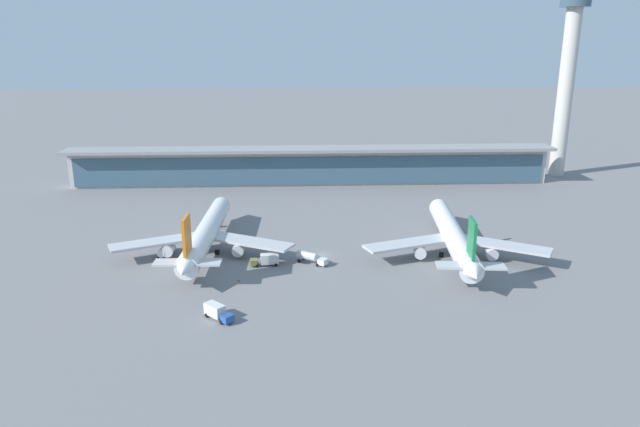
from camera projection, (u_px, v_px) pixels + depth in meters
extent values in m
plane|color=slate|center=(322.00, 255.00, 158.89)|extent=(1200.00, 1200.00, 0.00)
cylinder|color=white|center=(207.00, 232.00, 160.49)|extent=(7.77, 54.25, 5.70)
cone|color=white|center=(222.00, 204.00, 188.60)|extent=(5.78, 5.34, 5.59)
cone|color=white|center=(184.00, 270.00, 132.48)|extent=(5.37, 6.46, 5.13)
cube|color=black|center=(221.00, 204.00, 185.19)|extent=(4.36, 2.52, 0.69)
cube|color=#B7BABF|center=(158.00, 242.00, 155.87)|extent=(25.03, 15.67, 0.69)
cube|color=#B7BABF|center=(249.00, 241.00, 156.14)|extent=(24.63, 17.16, 0.69)
cylinder|color=silver|center=(169.00, 249.00, 155.91)|extent=(3.30, 4.25, 3.15)
cylinder|color=silver|center=(238.00, 249.00, 156.12)|extent=(3.30, 4.25, 3.15)
cube|color=orange|center=(187.00, 235.00, 135.33)|extent=(0.95, 6.90, 8.85)
cube|color=#B7BABF|center=(188.00, 262.00, 136.20)|extent=(15.88, 4.93, 0.49)
cylinder|color=black|center=(194.00, 252.00, 158.96)|extent=(1.23, 1.42, 1.38)
cylinder|color=black|center=(217.00, 252.00, 159.03)|extent=(1.23, 1.42, 1.38)
cylinder|color=black|center=(219.00, 225.00, 182.56)|extent=(1.23, 1.42, 1.38)
cylinder|color=white|center=(452.00, 235.00, 158.45)|extent=(11.21, 54.37, 5.70)
cone|color=white|center=(437.00, 206.00, 186.52)|extent=(6.08, 5.68, 5.59)
cone|color=white|center=(474.00, 273.00, 130.48)|extent=(5.75, 6.76, 5.13)
cube|color=black|center=(439.00, 205.00, 183.12)|extent=(4.50, 2.78, 0.69)
cube|color=#B7BABF|center=(409.00, 243.00, 154.60)|extent=(25.24, 14.36, 0.69)
cube|color=#B7BABF|center=(502.00, 245.00, 153.35)|extent=(24.19, 18.32, 0.69)
cylinder|color=silver|center=(420.00, 251.00, 154.45)|extent=(3.55, 4.43, 3.15)
cylinder|color=silver|center=(491.00, 253.00, 153.51)|extent=(3.55, 4.43, 3.15)
cube|color=#14703D|center=(472.00, 238.00, 133.32)|extent=(1.39, 6.92, 8.85)
cube|color=#B7BABF|center=(471.00, 266.00, 134.19)|extent=(16.09, 5.91, 0.49)
cylinder|color=black|center=(441.00, 255.00, 157.12)|extent=(1.31, 1.49, 1.38)
cylinder|color=black|center=(465.00, 255.00, 156.80)|extent=(1.31, 1.49, 1.38)
cylinder|color=black|center=(440.00, 227.00, 180.50)|extent=(1.31, 1.49, 1.38)
cube|color=gray|center=(170.00, 247.00, 161.51)|extent=(2.62, 2.27, 1.50)
cylinder|color=silver|center=(164.00, 250.00, 156.72)|extent=(2.76, 5.81, 2.10)
cylinder|color=black|center=(165.00, 251.00, 160.89)|extent=(0.39, 0.93, 0.90)
cylinder|color=black|center=(173.00, 251.00, 160.74)|extent=(0.39, 0.93, 0.90)
cylinder|color=black|center=(158.00, 258.00, 155.44)|extent=(0.39, 0.93, 0.90)
cylinder|color=black|center=(166.00, 258.00, 155.29)|extent=(0.39, 0.93, 0.90)
cube|color=olive|center=(254.00, 262.00, 150.45)|extent=(2.04, 2.48, 1.50)
cube|color=black|center=(251.00, 261.00, 150.24)|extent=(0.35, 2.07, 0.70)
cube|color=silver|center=(270.00, 259.00, 150.89)|extent=(4.82, 2.79, 2.50)
cylinder|color=black|center=(257.00, 266.00, 149.78)|extent=(0.93, 0.38, 0.90)
cylinder|color=black|center=(257.00, 263.00, 151.78)|extent=(0.93, 0.38, 0.90)
cylinder|color=black|center=(276.00, 265.00, 150.51)|extent=(0.93, 0.38, 0.90)
cylinder|color=black|center=(275.00, 262.00, 152.51)|extent=(0.93, 0.38, 0.90)
cube|color=#234C9E|center=(227.00, 318.00, 119.77)|extent=(2.90, 2.90, 1.50)
cube|color=black|center=(230.00, 318.00, 119.17)|extent=(1.54, 1.56, 0.70)
cube|color=silver|center=(215.00, 310.00, 122.20)|extent=(4.89, 4.87, 2.50)
cylinder|color=black|center=(229.00, 319.00, 121.25)|extent=(0.84, 0.83, 0.90)
cylinder|color=black|center=(221.00, 322.00, 119.73)|extent=(0.84, 0.83, 0.90)
cylinder|color=black|center=(215.00, 312.00, 124.31)|extent=(0.84, 0.83, 0.90)
cylinder|color=black|center=(207.00, 315.00, 122.79)|extent=(0.84, 0.83, 0.90)
cube|color=olive|center=(185.00, 271.00, 145.24)|extent=(2.21, 3.10, 0.90)
cube|color=black|center=(185.00, 268.00, 145.29)|extent=(0.87, 0.87, 0.70)
cylinder|color=black|center=(188.00, 274.00, 144.70)|extent=(0.52, 0.94, 0.90)
cylinder|color=black|center=(183.00, 275.00, 144.26)|extent=(0.52, 0.94, 0.90)
cylinder|color=black|center=(188.00, 271.00, 146.48)|extent=(0.52, 0.94, 0.90)
cylinder|color=black|center=(182.00, 272.00, 146.04)|extent=(0.52, 0.94, 0.90)
cube|color=silver|center=(323.00, 262.00, 150.68)|extent=(3.01, 3.11, 1.50)
cylinder|color=silver|center=(307.00, 256.00, 152.89)|extent=(5.81, 4.90, 2.10)
cylinder|color=black|center=(322.00, 262.00, 152.27)|extent=(0.90, 0.74, 0.90)
cylinder|color=black|center=(317.00, 265.00, 150.46)|extent=(0.90, 0.74, 0.90)
cylinder|color=black|center=(304.00, 258.00, 155.13)|extent=(0.90, 0.74, 0.90)
cylinder|color=black|center=(299.00, 261.00, 153.32)|extent=(0.90, 0.74, 0.90)
cube|color=#234C9E|center=(495.00, 242.00, 166.88)|extent=(4.90, 4.35, 0.60)
cube|color=black|center=(503.00, 240.00, 165.24)|extent=(3.68, 3.12, 1.72)
cylinder|color=black|center=(501.00, 243.00, 166.70)|extent=(0.88, 0.77, 0.90)
cylinder|color=black|center=(499.00, 245.00, 165.39)|extent=(0.88, 0.77, 0.90)
cylinder|color=black|center=(490.00, 241.00, 168.53)|extent=(0.88, 0.77, 0.90)
cylinder|color=black|center=(488.00, 243.00, 167.22)|extent=(0.88, 0.77, 0.90)
cube|color=beige|center=(311.00, 167.00, 236.65)|extent=(191.03, 8.00, 14.00)
cube|color=#3D5B70|center=(312.00, 171.00, 232.73)|extent=(187.21, 0.50, 11.20)
cube|color=gray|center=(312.00, 149.00, 232.58)|extent=(194.86, 12.80, 1.20)
cylinder|color=beige|center=(565.00, 94.00, 244.94)|extent=(6.40, 6.40, 69.24)
cylinder|color=#384C5B|center=(576.00, 0.00, 234.44)|extent=(12.00, 12.00, 5.00)
cone|color=orange|center=(187.00, 278.00, 142.55)|extent=(0.44, 0.44, 0.70)
cube|color=black|center=(187.00, 279.00, 142.64)|extent=(0.62, 0.62, 0.04)
cone|color=orange|center=(239.00, 280.00, 141.51)|extent=(0.44, 0.44, 0.70)
cube|color=black|center=(239.00, 281.00, 141.60)|extent=(0.62, 0.62, 0.04)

